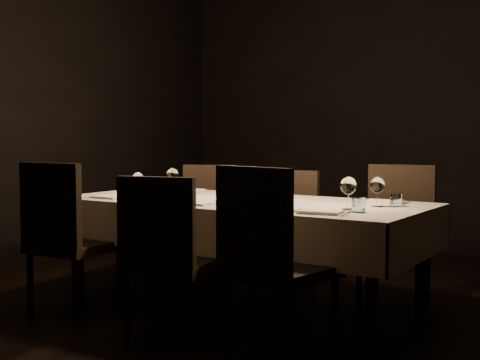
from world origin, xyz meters
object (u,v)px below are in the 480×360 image
Objects in this scene: chair_near_center at (165,251)px; chair_far_right at (397,229)px; chair_near_left at (65,233)px; chair_near_right at (270,255)px; chair_far_center at (286,224)px; dining_table at (240,211)px; chair_far_left at (206,215)px.

chair_far_right is at bearing -131.27° from chair_near_center.
chair_near_left reaches higher than chair_near_center.
chair_near_right is 1.13× the size of chair_far_center.
chair_near_left is at bearing 11.12° from chair_near_right.
dining_table is at bearing -147.03° from chair_far_right.
chair_near_left reaches higher than chair_far_center.
chair_far_right is (0.85, 0.75, -0.14)m from dining_table.
chair_far_center is (0.80, -0.05, -0.01)m from chair_far_left.
chair_near_center is at bearing -83.55° from chair_far_left.
chair_near_right is (0.68, -0.76, -0.12)m from dining_table.
chair_far_right is (1.69, -0.03, 0.02)m from chair_far_left.
chair_near_left is at bearing -147.15° from chair_far_right.
dining_table is at bearing -64.53° from chair_far_left.
chair_near_left is (-0.88, -0.76, -0.13)m from dining_table.
chair_near_left is at bearing -17.47° from chair_near_center.
chair_near_center is 1.05× the size of chair_far_center.
dining_table is 1.17m from chair_near_left.
dining_table is at bearing -89.05° from chair_far_center.
dining_table is 1.16m from chair_far_left.
chair_near_right reaches higher than chair_far_left.
chair_near_center reaches higher than dining_table.
chair_far_right reaches higher than chair_far_center.
chair_far_center is at bearing 93.24° from dining_table.
chair_far_center is 0.89m from chair_far_right.
dining_table is at bearing -102.14° from chair_near_center.
chair_near_right is at bearing -104.70° from chair_far_right.
chair_near_left is at bearing -113.04° from chair_far_left.
chair_near_right is 2.17m from chair_far_left.
chair_far_left is at bearing -34.28° from chair_near_right.
chair_near_left is 1.06× the size of chair_near_center.
chair_near_right is at bearing -67.16° from chair_far_left.
chair_far_left is at bearing 170.50° from chair_far_right.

